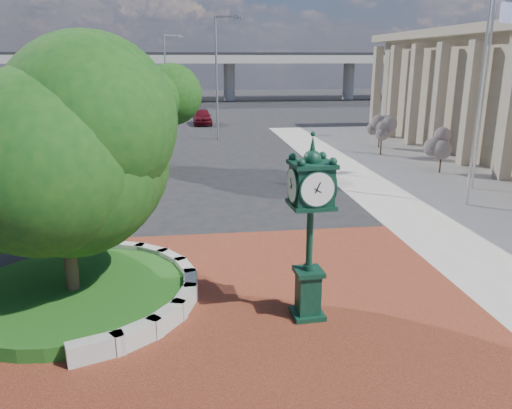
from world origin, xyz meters
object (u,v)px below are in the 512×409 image
object	(u,v)px
parked_car	(202,117)
street_lamp_near	(219,69)
flagpole_b	(484,95)
street_lamp_far	(168,73)
post_clock	(310,222)
flagpole_a	(481,84)

from	to	relation	value
parked_car	street_lamp_near	distance (m)	11.72
parked_car	street_lamp_near	bearing A→B (deg)	-84.04
flagpole_b	street_lamp_far	xyz separation A→B (m)	(-16.46, 28.71, 0.36)
post_clock	parked_car	distance (m)	40.84
flagpole_b	flagpole_a	bearing A→B (deg)	-124.16
post_clock	street_lamp_far	distance (m)	41.12
post_clock	street_lamp_far	xyz separation A→B (m)	(-4.86, 40.75, 2.54)
parked_car	street_lamp_near	size ratio (longest dim) A/B	0.48
street_lamp_near	street_lamp_far	xyz separation A→B (m)	(-4.52, 10.55, -0.56)
post_clock	street_lamp_near	distance (m)	30.36
post_clock	parked_car	size ratio (longest dim) A/B	1.03
flagpole_a	street_lamp_near	distance (m)	23.29
post_clock	flagpole_b	size ratio (longest dim) A/B	0.51
flagpole_a	street_lamp_near	xyz separation A→B (m)	(-9.98, 21.04, 0.26)
flagpole_a	parked_car	bearing A→B (deg)	109.48
post_clock	street_lamp_far	size ratio (longest dim) A/B	0.54
street_lamp_far	parked_car	bearing A→B (deg)	0.32
parked_car	street_lamp_far	xyz separation A→B (m)	(-3.31, -0.02, 4.37)
post_clock	street_lamp_near	xyz separation A→B (m)	(-0.34, 30.20, 3.09)
flagpole_b	street_lamp_near	xyz separation A→B (m)	(-11.94, 18.16, 0.91)
street_lamp_far	flagpole_a	bearing A→B (deg)	-65.35
flagpole_b	parked_car	bearing A→B (deg)	114.59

